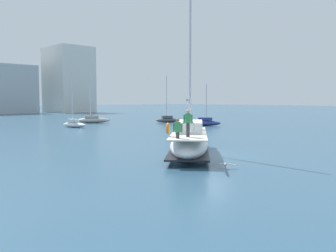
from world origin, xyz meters
TOP-DOWN VIEW (x-y plane):
  - ground_plane at (0.00, 0.00)m, footprint 400.00×400.00m
  - main_sailboat at (-1.16, 1.02)m, footprint 8.83×8.10m
  - moored_sloop_far at (19.70, 17.40)m, footprint 3.52×4.57m
  - moored_catamaran at (5.30, 27.32)m, footprint 1.82×4.32m
  - moored_cutter_left at (21.44, 26.30)m, footprint 4.24×2.55m
  - moored_ketch_distant at (12.01, 33.40)m, footprint 5.09×3.67m
  - seagull at (-3.40, -3.60)m, footprint 0.83×0.95m

SIDE VIEW (x-z plane):
  - ground_plane at x=0.00m, z-range 0.00..0.00m
  - seagull at x=-3.40m, z-range 0.16..0.33m
  - moored_sloop_far at x=19.70m, z-range -2.37..3.36m
  - moored_cutter_left at x=21.44m, z-range -3.19..4.20m
  - moored_catamaran at x=5.30m, z-range -3.20..4.22m
  - moored_ketch_distant at x=12.01m, z-range -3.51..4.66m
  - main_sailboat at x=-1.16m, z-range -5.26..7.07m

